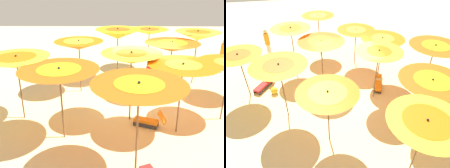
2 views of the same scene
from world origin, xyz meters
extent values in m
cube|color=beige|center=(0.00, 0.00, -0.02)|extent=(37.36, 37.36, 0.04)
cylinder|color=brown|center=(-0.63, -3.82, 1.09)|extent=(0.05, 0.05, 2.17)
cone|color=orange|center=(-0.63, -3.82, 2.17)|extent=(2.23, 2.23, 0.43)
cone|color=yellow|center=(-0.63, -3.82, 2.28)|extent=(1.15, 1.15, 0.22)
sphere|color=black|center=(-0.63, -3.82, 2.42)|extent=(0.07, 0.07, 0.07)
cylinder|color=brown|center=(0.82, -2.01, 1.04)|extent=(0.05, 0.05, 2.07)
cone|color=orange|center=(0.82, -2.01, 2.07)|extent=(2.09, 2.09, 0.38)
cone|color=yellow|center=(0.82, -2.01, 2.18)|extent=(1.06, 1.06, 0.19)
sphere|color=black|center=(0.82, -2.01, 2.30)|extent=(0.07, 0.07, 0.07)
cylinder|color=brown|center=(-2.74, -2.38, 1.01)|extent=(0.05, 0.05, 2.03)
cone|color=orange|center=(-2.74, -2.38, 2.03)|extent=(2.30, 2.30, 0.43)
cone|color=yellow|center=(-2.74, -2.38, 2.13)|extent=(1.25, 1.25, 0.23)
sphere|color=black|center=(-2.74, -2.38, 2.27)|extent=(0.07, 0.07, 0.07)
cylinder|color=brown|center=(-0.65, -1.25, 1.12)|extent=(0.05, 0.05, 2.23)
cone|color=yellow|center=(-0.65, -1.25, 2.23)|extent=(1.97, 1.97, 0.36)
cone|color=orange|center=(-0.65, -1.25, 2.32)|extent=(1.02, 1.02, 0.19)
sphere|color=black|center=(-0.65, -1.25, 2.44)|extent=(0.07, 0.07, 0.07)
cylinder|color=brown|center=(1.11, 0.90, 1.04)|extent=(0.05, 0.05, 2.08)
cone|color=orange|center=(1.11, 0.90, 2.08)|extent=(2.20, 2.20, 0.37)
cone|color=yellow|center=(1.11, 0.90, 2.17)|extent=(1.18, 1.18, 0.20)
sphere|color=black|center=(1.11, 0.90, 2.29)|extent=(0.07, 0.07, 0.07)
cylinder|color=brown|center=(2.51, 2.24, 1.13)|extent=(0.05, 0.05, 2.26)
cone|color=yellow|center=(2.51, 2.24, 2.26)|extent=(1.99, 1.99, 0.40)
cone|color=orange|center=(2.51, 2.24, 2.36)|extent=(1.11, 1.11, 0.22)
sphere|color=black|center=(2.51, 2.24, 2.49)|extent=(0.07, 0.07, 0.07)
cylinder|color=brown|center=(-4.40, -1.18, 1.03)|extent=(0.05, 0.05, 2.06)
cone|color=yellow|center=(-4.40, -1.18, 2.06)|extent=(2.18, 2.18, 0.39)
cone|color=orange|center=(-4.40, -1.18, 2.14)|extent=(1.33, 1.33, 0.24)
sphere|color=black|center=(-4.40, -1.18, 2.28)|extent=(0.07, 0.07, 0.07)
cylinder|color=brown|center=(-2.67, 1.21, 1.03)|extent=(0.05, 0.05, 2.07)
cone|color=orange|center=(-2.67, 1.21, 2.07)|extent=(2.03, 2.03, 0.36)
cone|color=yellow|center=(-2.67, 1.21, 2.14)|extent=(1.24, 1.24, 0.22)
sphere|color=black|center=(-2.67, 1.21, 2.28)|extent=(0.07, 0.07, 0.07)
cylinder|color=brown|center=(-1.05, 2.71, 1.12)|extent=(0.05, 0.05, 2.25)
cone|color=yellow|center=(-1.05, 2.71, 2.25)|extent=(2.08, 2.08, 0.45)
cone|color=orange|center=(-1.05, 2.71, 2.35)|extent=(1.15, 1.15, 0.25)
sphere|color=black|center=(-1.05, 2.71, 2.50)|extent=(0.07, 0.07, 0.07)
cylinder|color=brown|center=(0.64, 4.48, 1.01)|extent=(0.05, 0.05, 2.03)
cone|color=yellow|center=(0.64, 4.48, 2.03)|extent=(2.01, 2.01, 0.30)
cone|color=orange|center=(0.64, 4.48, 2.10)|extent=(1.10, 1.10, 0.16)
sphere|color=black|center=(0.64, 4.48, 2.21)|extent=(0.07, 0.07, 0.07)
cube|color=#333338|center=(-0.18, -1.80, 0.07)|extent=(0.76, 0.33, 0.14)
cube|color=#333338|center=(-0.07, -1.54, 0.07)|extent=(0.76, 0.33, 0.14)
cube|color=orange|center=(-0.12, -1.67, 0.19)|extent=(0.85, 0.55, 0.10)
cube|color=orange|center=(0.36, -1.86, 0.42)|extent=(0.36, 0.36, 0.39)
cube|color=#333338|center=(0.95, 3.79, 0.07)|extent=(0.85, 0.55, 0.14)
cube|color=#333338|center=(1.13, 4.08, 0.07)|extent=(0.85, 0.55, 0.14)
cube|color=red|center=(1.04, 3.93, 0.19)|extent=(1.01, 0.80, 0.10)
cube|color=red|center=(1.59, 3.59, 0.45)|extent=(0.48, 0.47, 0.45)
cylinder|color=beige|center=(4.44, 3.79, 0.41)|extent=(0.24, 0.24, 0.83)
cylinder|color=orange|center=(4.44, 3.79, 1.19)|extent=(0.30, 0.30, 0.72)
sphere|color=yellow|center=(0.55, 3.35, 0.17)|extent=(0.34, 0.34, 0.34)
camera|label=1|loc=(-1.17, -9.08, 4.51)|focal=40.64mm
camera|label=2|loc=(-7.55, 1.88, 6.16)|focal=32.37mm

